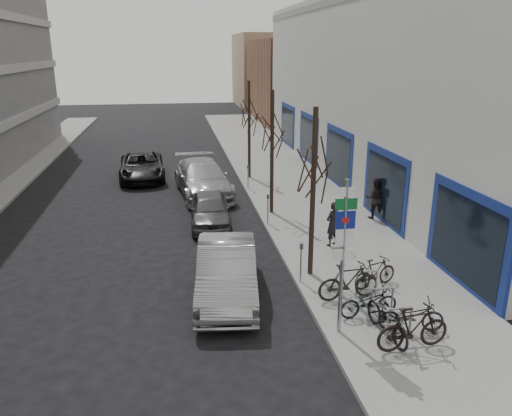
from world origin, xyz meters
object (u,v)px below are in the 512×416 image
object	(u,v)px
bike_near_right	(413,328)
pedestrian_near	(333,224)
bike_far_inner	(375,272)
meter_mid	(268,206)
bike_rack	(382,298)
meter_front	(301,259)
bike_mid_inner	(349,281)
parked_car_front	(227,271)
meter_back	(248,175)
pedestrian_far	(375,198)
bike_near_left	(388,315)
tree_mid	(272,123)
bike_far_curb	(412,313)
bike_mid_curb	(369,299)
highway_sign_pole	(343,248)
tree_near	(314,154)
lane_car	(142,166)
parked_car_back	(203,178)
tree_far	(249,107)
parked_car_mid	(210,210)

from	to	relation	value
bike_near_right	pedestrian_near	xyz separation A→B (m)	(0.16, 6.80, 0.26)
bike_far_inner	meter_mid	bearing A→B (deg)	0.07
bike_rack	meter_mid	size ratio (longest dim) A/B	1.78
meter_front	bike_near_right	distance (m)	4.42
bike_mid_inner	parked_car_front	distance (m)	3.59
meter_back	pedestrian_far	world-z (taller)	pedestrian_far
meter_back	bike_near_left	xyz separation A→B (m)	(1.37, -14.41, -0.17)
tree_mid	bike_far_inner	xyz separation A→B (m)	(1.70, -7.73, -3.47)
bike_rack	bike_far_curb	bearing A→B (deg)	-63.39
meter_mid	pedestrian_near	bearing A→B (deg)	-55.51
meter_mid	pedestrian_near	distance (m)	3.35
bike_mid_curb	bike_mid_inner	size ratio (longest dim) A/B	0.87
bike_near_right	bike_far_curb	size ratio (longest dim) A/B	1.14
meter_back	highway_sign_pole	bearing A→B (deg)	-88.98
tree_near	bike_mid_inner	xyz separation A→B (m)	(0.62, -1.87, -3.38)
tree_mid	lane_car	size ratio (longest dim) A/B	1.04
highway_sign_pole	parked_car_back	bearing A→B (deg)	100.66
bike_far_curb	parked_car_front	world-z (taller)	parked_car_front
tree_far	bike_near_right	xyz separation A→B (m)	(1.29, -17.56, -3.37)
pedestrian_near	pedestrian_far	xyz separation A→B (m)	(2.76, 2.73, 0.06)
meter_back	lane_car	distance (m)	6.71
bike_rack	tree_far	bearing A→B (deg)	94.32
bike_near_left	pedestrian_near	world-z (taller)	pedestrian_near
tree_near	tree_far	distance (m)	13.00
highway_sign_pole	bike_near_left	distance (m)	2.09
meter_back	bike_far_inner	xyz separation A→B (m)	(2.15, -11.73, -0.29)
tree_near	meter_mid	size ratio (longest dim) A/B	4.33
highway_sign_pole	bike_mid_curb	bearing A→B (deg)	30.89
meter_mid	pedestrian_near	size ratio (longest dim) A/B	0.75
bike_mid_inner	pedestrian_far	xyz separation A→B (m)	(3.58, 6.84, 0.33)
tree_far	bike_near_left	size ratio (longest dim) A/B	2.82
meter_back	pedestrian_far	xyz separation A→B (m)	(4.65, -5.53, 0.14)
meter_front	meter_back	distance (m)	11.00
lane_car	meter_mid	bearing A→B (deg)	-61.82
parked_car_back	parked_car_mid	bearing A→B (deg)	-96.02
meter_back	bike_near_left	bearing A→B (deg)	-84.56
highway_sign_pole	meter_mid	xyz separation A→B (m)	(-0.25, 8.51, -1.54)
tree_mid	bike_mid_curb	world-z (taller)	tree_mid
bike_near_left	bike_near_right	xyz separation A→B (m)	(0.36, -0.65, -0.01)
highway_sign_pole	parked_car_front	distance (m)	4.11
meter_back	parked_car_mid	distance (m)	5.40
bike_mid_curb	parked_car_front	distance (m)	4.20
bike_far_inner	parked_car_mid	bearing A→B (deg)	14.24
tree_mid	parked_car_mid	distance (m)	4.50
highway_sign_pole	tree_near	bearing A→B (deg)	86.74
bike_mid_curb	bike_far_curb	distance (m)	1.19
tree_mid	bike_near_left	world-z (taller)	tree_mid
tree_near	bike_near_right	bearing A→B (deg)	-74.25
bike_far_curb	lane_car	size ratio (longest dim) A/B	0.32
bike_near_left	pedestrian_far	world-z (taller)	pedestrian_far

